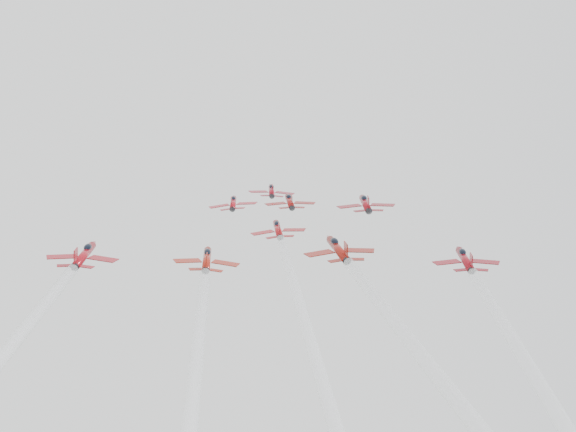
{
  "coord_description": "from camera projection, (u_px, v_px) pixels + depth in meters",
  "views": [
    {
      "loc": [
        -0.29,
        -112.61,
        112.91
      ],
      "look_at": [
        0.0,
        2.0,
        146.28
      ],
      "focal_mm": 45.0,
      "sensor_mm": 36.0,
      "label": 1
    }
  ],
  "objects": [
    {
      "name": "jet_lead",
      "position": [
        272.0,
        191.0,
        143.2
      ],
      "size": [
        9.12,
        11.71,
        7.3
      ],
      "rotation": [
        0.52,
        0.04,
        0.06
      ],
      "color": "maroon"
    },
    {
      "name": "jet_row2_left",
      "position": [
        233.0,
        203.0,
        132.28
      ],
      "size": [
        8.93,
        11.46,
        7.15
      ],
      "rotation": [
        0.52,
        -0.1,
        -0.01
      ],
      "color": "#AD101C"
    },
    {
      "name": "jet_row2_center",
      "position": [
        290.0,
        201.0,
        133.59
      ],
      "size": [
        9.44,
        12.12,
        7.56
      ],
      "rotation": [
        0.52,
        -0.05,
        0.06
      ],
      "color": "maroon"
    },
    {
      "name": "jet_row2_right",
      "position": [
        365.0,
        203.0,
        132.0
      ],
      "size": [
        10.64,
        13.66,
        8.52
      ],
      "rotation": [
        0.52,
        -0.04,
        -0.02
      ],
      "color": "maroon"
    },
    {
      "name": "jet_center",
      "position": [
        273.0,
        335.0,
        72.74
      ],
      "size": [
        8.74,
        82.83,
        48.13
      ],
      "rotation": [
        0.52,
        -0.1,
        0.04
      ],
      "color": "#A50F14"
    },
    {
      "name": "jet_rear_left",
      "position": [
        147.0,
        424.0,
        55.72
      ],
      "size": [
        9.01,
        85.37,
        49.61
      ],
      "rotation": [
        0.52,
        0.04,
        0.11
      ],
      "color": "#A61D0F"
    },
    {
      "name": "jet_rear_right",
      "position": [
        384.0,
        432.0,
        54.71
      ],
      "size": [
        10.27,
        97.33,
        56.55
      ],
      "rotation": [
        0.52,
        -0.1,
        0.12
      ],
      "color": "maroon"
    }
  ]
}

